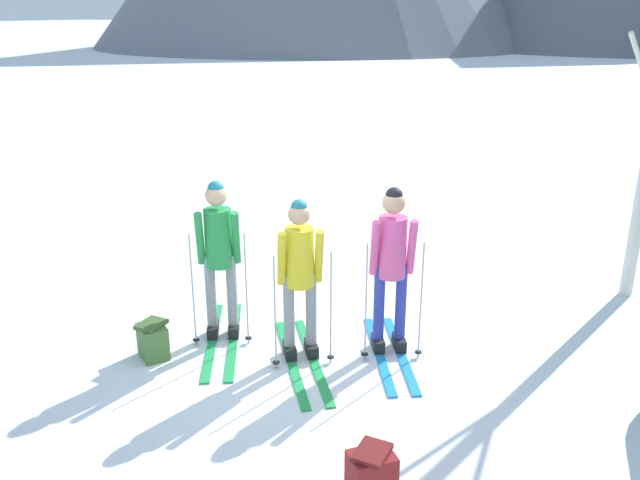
# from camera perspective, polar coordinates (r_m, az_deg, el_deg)

# --- Properties ---
(ground_plane) EXTENTS (400.00, 400.00, 0.00)m
(ground_plane) POSITION_cam_1_polar(r_m,az_deg,el_deg) (6.72, -1.47, -9.90)
(ground_plane) COLOR white
(skier_in_green) EXTENTS (1.12, 1.64, 1.71)m
(skier_in_green) POSITION_cam_1_polar(r_m,az_deg,el_deg) (6.74, -8.79, -1.30)
(skier_in_green) COLOR green
(skier_in_green) RESTS_ON ground
(skier_in_yellow) EXTENTS (1.29, 1.56, 1.64)m
(skier_in_yellow) POSITION_cam_1_polar(r_m,az_deg,el_deg) (6.28, -1.77, -3.12)
(skier_in_yellow) COLOR green
(skier_in_yellow) RESTS_ON ground
(skier_in_pink) EXTENTS (1.06, 1.51, 1.72)m
(skier_in_pink) POSITION_cam_1_polar(r_m,az_deg,el_deg) (6.42, 6.28, -2.14)
(skier_in_pink) COLOR #1E84D1
(skier_in_pink) RESTS_ON ground
(backpack_on_snow_front) EXTENTS (0.40, 0.38, 0.38)m
(backpack_on_snow_front) POSITION_cam_1_polar(r_m,az_deg,el_deg) (6.79, -14.39, -8.46)
(backpack_on_snow_front) COLOR #4C7238
(backpack_on_snow_front) RESTS_ON ground
(backpack_on_snow_beside) EXTENTS (0.40, 0.40, 0.38)m
(backpack_on_snow_beside) POSITION_cam_1_polar(r_m,az_deg,el_deg) (4.94, 4.51, -19.61)
(backpack_on_snow_beside) COLOR maroon
(backpack_on_snow_beside) RESTS_ON ground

